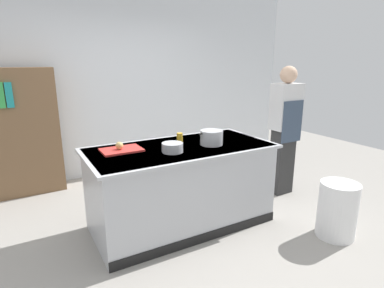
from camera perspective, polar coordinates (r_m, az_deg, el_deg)
ground_plane at (r=3.66m, az=-1.91°, el=-14.22°), size 10.00×10.00×0.00m
back_wall at (r=5.15m, az=-13.25°, el=11.45°), size 6.40×0.12×3.00m
counter_island at (r=3.45m, az=-1.97°, el=-7.47°), size 1.98×0.98×0.90m
cutting_board at (r=3.23m, az=-12.74°, el=-1.07°), size 0.40×0.28×0.02m
onion at (r=3.21m, az=-13.11°, el=-0.29°), size 0.08×0.08×0.08m
stock_pot at (r=3.38m, az=3.58°, el=1.19°), size 0.31×0.24×0.16m
mixing_bowl at (r=3.11m, az=-3.59°, el=-0.65°), size 0.21×0.21×0.09m
juice_cup at (r=3.50m, az=-2.26°, el=1.22°), size 0.07×0.07×0.10m
trash_bin at (r=3.61m, az=24.99°, el=-10.86°), size 0.39×0.39×0.59m
person_chef at (r=4.34m, az=16.55°, el=2.81°), size 0.38×0.25×1.72m
bookshelf at (r=4.72m, az=-29.67°, el=1.65°), size 1.10×0.31×1.70m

